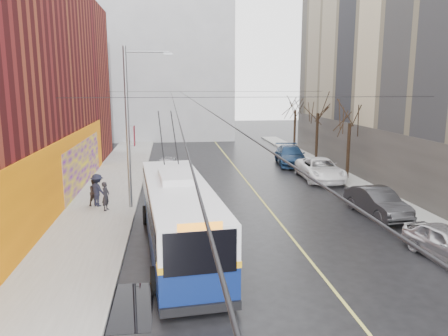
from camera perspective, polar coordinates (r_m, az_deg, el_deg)
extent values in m
plane|color=black|center=(16.47, 7.91, -14.35)|extent=(140.00, 140.00, 0.00)
cube|color=gray|center=(27.55, -15.25, -4.05)|extent=(4.00, 60.00, 0.15)
cube|color=gray|center=(30.20, 18.64, -2.94)|extent=(2.00, 60.00, 0.15)
cube|color=#BFB74C|center=(29.73, 3.77, -2.74)|extent=(0.12, 50.00, 0.01)
cube|color=orange|center=(25.58, -20.43, -1.07)|extent=(0.08, 28.00, 4.00)
cube|color=#5805A3|center=(31.41, -17.85, 0.47)|extent=(0.06, 12.00, 3.20)
cube|color=#4C4742|center=(32.01, 18.88, 1.32)|extent=(0.06, 36.00, 4.00)
cube|color=gray|center=(59.43, -9.25, 12.69)|extent=(20.00, 12.00, 18.00)
cylinder|color=slate|center=(24.60, -12.47, 4.81)|extent=(0.20, 0.20, 9.00)
cube|color=maroon|center=(24.60, -11.63, 4.14)|extent=(0.04, 0.60, 1.10)
cylinder|color=slate|center=(24.45, -9.99, 14.73)|extent=(2.40, 0.10, 0.10)
cube|color=slate|center=(24.42, -7.32, 14.57)|extent=(0.50, 0.22, 0.12)
cylinder|color=black|center=(29.38, -6.79, 9.26)|extent=(0.02, 60.00, 0.02)
cylinder|color=black|center=(29.40, -4.82, 9.30)|extent=(0.02, 60.00, 0.02)
cylinder|color=black|center=(20.77, 4.07, 9.22)|extent=(18.00, 0.02, 0.02)
cylinder|color=black|center=(36.59, -0.83, 9.96)|extent=(18.00, 0.02, 0.02)
cylinder|color=black|center=(33.40, 15.91, 2.04)|extent=(0.24, 0.24, 4.20)
cylinder|color=black|center=(39.85, 12.02, 3.80)|extent=(0.24, 0.24, 4.48)
cylinder|color=black|center=(46.48, 9.21, 4.81)|extent=(0.24, 0.24, 4.37)
cube|color=black|center=(15.01, -13.59, -17.21)|extent=(2.16, 3.25, 0.01)
ellipsoid|color=slate|center=(22.00, -1.08, 11.05)|extent=(0.44, 0.20, 0.12)
ellipsoid|color=slate|center=(25.94, -2.26, 14.04)|extent=(0.44, 0.20, 0.12)
ellipsoid|color=slate|center=(24.04, -7.05, 11.59)|extent=(0.44, 0.20, 0.12)
cube|color=#0A194E|center=(18.88, -5.92, -7.97)|extent=(3.53, 11.70, 1.44)
cube|color=silver|center=(18.49, -6.00, -4.02)|extent=(3.53, 11.70, 1.25)
cube|color=gold|center=(18.66, -5.96, -5.88)|extent=(3.57, 11.75, 0.21)
cube|color=black|center=(13.09, -3.11, -11.03)|extent=(2.20, 0.24, 1.34)
cube|color=black|center=(24.12, -7.52, -0.89)|extent=(2.20, 0.24, 1.15)
cube|color=black|center=(18.43, -9.93, -4.49)|extent=(1.00, 10.52, 0.96)
cube|color=black|center=(18.69, -2.12, -4.11)|extent=(1.00, 10.52, 0.96)
cube|color=silver|center=(19.24, -6.36, -1.09)|extent=(1.60, 2.99, 0.29)
cube|color=black|center=(13.82, -3.00, -17.94)|extent=(2.50, 0.34, 0.29)
cylinder|color=black|center=(15.39, -8.98, -14.30)|extent=(0.37, 0.98, 0.96)
cylinder|color=black|center=(15.70, 0.42, -13.64)|extent=(0.37, 0.98, 0.96)
cylinder|color=black|center=(22.58, -10.17, -6.06)|extent=(0.37, 0.98, 0.96)
cylinder|color=black|center=(22.79, -3.86, -5.75)|extent=(0.37, 0.98, 0.96)
cylinder|color=black|center=(22.30, -8.21, 4.14)|extent=(0.36, 3.33, 2.36)
cylinder|color=black|center=(22.35, -6.49, 4.20)|extent=(0.36, 3.33, 2.36)
imported|color=#B9B8BD|center=(19.94, 27.23, -8.77)|extent=(2.28, 4.32, 1.40)
imported|color=#2A2A2D|center=(24.95, 19.38, -4.23)|extent=(2.07, 4.72, 1.51)
imported|color=white|center=(33.09, 12.46, -0.16)|extent=(2.90, 5.88, 1.60)
imported|color=navy|center=(38.79, 8.68, 1.62)|extent=(2.97, 5.96, 1.66)
imported|color=#A9A9AD|center=(34.18, -7.52, 0.23)|extent=(2.42, 4.49, 1.45)
imported|color=black|center=(24.88, -15.19, -3.56)|extent=(0.52, 0.66, 1.60)
imported|color=black|center=(26.04, -16.52, -3.06)|extent=(0.94, 0.94, 1.54)
imported|color=black|center=(25.83, -16.21, -2.79)|extent=(1.37, 1.31, 1.87)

